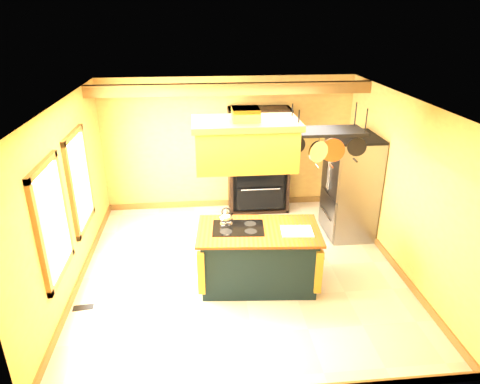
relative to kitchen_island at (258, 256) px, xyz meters
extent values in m
plane|color=beige|center=(-0.22, 0.38, -0.47)|extent=(5.00, 5.00, 0.00)
plane|color=white|center=(-0.22, 0.38, 2.23)|extent=(5.00, 5.00, 0.00)
cube|color=gold|center=(-0.22, 2.88, 0.88)|extent=(5.00, 0.02, 2.70)
cube|color=gold|center=(-0.22, -2.12, 0.88)|extent=(5.00, 0.02, 2.70)
cube|color=gold|center=(-2.72, 0.38, 0.88)|extent=(0.02, 5.00, 2.70)
cube|color=gold|center=(2.28, 0.38, 0.88)|extent=(0.02, 5.00, 2.70)
cube|color=brown|center=(-0.22, 2.08, 2.12)|extent=(5.00, 0.15, 0.20)
cube|color=brown|center=(-2.69, -0.42, 0.93)|extent=(0.06, 1.06, 1.56)
cube|color=white|center=(-2.67, -0.42, 0.93)|extent=(0.02, 0.85, 1.34)
cube|color=brown|center=(-2.69, 0.98, 0.93)|extent=(0.06, 1.06, 1.56)
cube|color=white|center=(-2.67, 0.98, 0.93)|extent=(0.02, 0.85, 1.34)
cube|color=black|center=(0.00, 0.00, -0.03)|extent=(1.71, 1.02, 0.88)
cube|color=brown|center=(0.00, 0.00, 0.43)|extent=(1.86, 1.13, 0.04)
cube|color=black|center=(-0.29, 0.07, 0.46)|extent=(0.78, 0.57, 0.01)
ellipsoid|color=silver|center=(-0.46, 0.21, 0.56)|extent=(0.20, 0.20, 0.16)
cube|color=white|center=(0.54, -0.13, 0.46)|extent=(0.47, 0.38, 0.02)
cube|color=#A27928|center=(-0.20, 0.00, 1.71)|extent=(1.32, 0.71, 0.56)
cube|color=brown|center=(-0.20, 0.00, 2.03)|extent=(1.40, 0.79, 0.08)
cube|color=#A27928|center=(-0.20, 0.00, 2.11)|extent=(0.35, 0.35, 0.24)
cube|color=black|center=(0.90, 0.00, 1.89)|extent=(0.99, 0.49, 0.04)
cylinder|color=black|center=(0.46, -0.20, 2.06)|extent=(0.02, 0.02, 0.34)
cylinder|color=black|center=(1.35, 0.20, 2.06)|extent=(0.02, 0.02, 0.34)
cylinder|color=black|center=(0.51, 0.10, 1.69)|extent=(0.26, 0.04, 0.26)
cylinder|color=silver|center=(0.77, -0.10, 1.64)|extent=(0.30, 0.04, 0.30)
cylinder|color=#B9552E|center=(1.03, 0.10, 1.59)|extent=(0.34, 0.04, 0.34)
cylinder|color=black|center=(1.30, -0.10, 1.69)|extent=(0.26, 0.04, 0.26)
cube|color=gray|center=(1.88, 1.44, 0.45)|extent=(0.76, 0.94, 1.83)
cube|color=gray|center=(1.48, 1.20, 0.85)|extent=(0.03, 0.45, 0.99)
cube|color=gray|center=(1.48, 1.67, 0.85)|extent=(0.03, 0.45, 0.99)
cube|color=gray|center=(1.48, 1.44, -0.05)|extent=(0.03, 0.90, 0.77)
cube|color=black|center=(1.88, 1.44, -0.44)|extent=(0.72, 0.89, 0.06)
cube|color=black|center=(0.37, 2.83, 0.60)|extent=(1.21, 0.06, 2.13)
cube|color=black|center=(-0.20, 2.61, 0.60)|extent=(0.06, 0.51, 2.13)
cube|color=black|center=(0.94, 2.61, 0.60)|extent=(0.06, 0.51, 2.13)
cube|color=black|center=(0.37, 2.61, 0.74)|extent=(1.21, 0.51, 0.05)
cube|color=black|center=(0.37, 2.64, 0.16)|extent=(1.09, 0.41, 1.15)
cube|color=black|center=(0.37, 2.33, 0.41)|extent=(0.94, 0.04, 0.51)
cube|color=black|center=(0.37, 2.33, -0.10)|extent=(0.94, 0.04, 0.46)
cube|color=black|center=(0.37, 2.61, 0.97)|extent=(1.09, 0.45, 0.02)
cube|color=black|center=(0.37, 2.61, 1.22)|extent=(1.09, 0.45, 0.02)
cube|color=black|center=(0.37, 2.61, 1.46)|extent=(1.09, 0.45, 0.02)
cylinder|color=white|center=(0.07, 2.56, 1.02)|extent=(0.22, 0.22, 0.07)
cylinder|color=#4679C5|center=(0.69, 2.56, 1.32)|extent=(0.10, 0.10, 0.17)
cube|color=black|center=(-2.52, -0.35, -0.46)|extent=(0.29, 0.14, 0.01)
camera|label=1|loc=(-0.81, -5.43, 3.39)|focal=32.00mm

